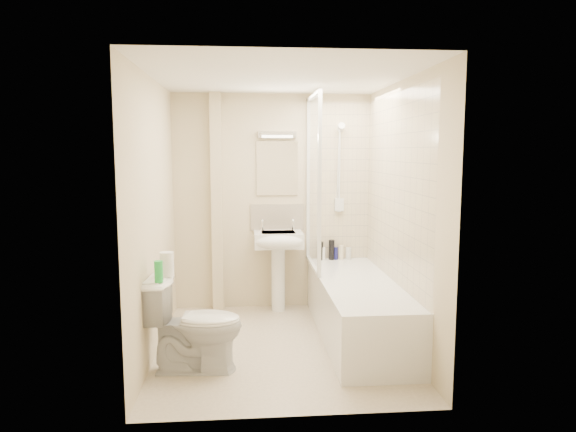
{
  "coord_description": "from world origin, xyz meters",
  "views": [
    {
      "loc": [
        -0.31,
        -4.48,
        1.77
      ],
      "look_at": [
        0.09,
        0.2,
        1.18
      ],
      "focal_mm": 32.0,
      "sensor_mm": 36.0,
      "label": 1
    }
  ],
  "objects": [
    {
      "name": "shower_screen",
      "position": [
        0.4,
        0.8,
        1.45
      ],
      "size": [
        0.04,
        0.92,
        1.8
      ],
      "color": "white",
      "rests_on": "bathtub"
    },
    {
      "name": "toilet_roll_upper",
      "position": [
        -0.94,
        -0.39,
        0.92
      ],
      "size": [
        0.11,
        0.11,
        0.1
      ],
      "primitive_type": "cylinder",
      "color": "white",
      "rests_on": "toilet_roll_lower"
    },
    {
      "name": "toilet_roll_lower",
      "position": [
        -0.95,
        -0.35,
        0.82
      ],
      "size": [
        0.12,
        0.12,
        0.1
      ],
      "primitive_type": "cylinder",
      "color": "white",
      "rests_on": "toilet"
    },
    {
      "name": "bottle_cream",
      "position": [
        0.77,
        1.16,
        0.63
      ],
      "size": [
        0.05,
        0.05,
        0.16
      ],
      "primitive_type": "cylinder",
      "color": "#F2E4BB",
      "rests_on": "bathtub"
    },
    {
      "name": "mirror",
      "position": [
        0.05,
        1.24,
        1.58
      ],
      "size": [
        0.46,
        0.01,
        0.6
      ],
      "primitive_type": "cube",
      "color": "white",
      "rests_on": "wall_back"
    },
    {
      "name": "splashback",
      "position": [
        0.05,
        1.24,
        1.03
      ],
      "size": [
        0.6,
        0.02,
        0.3
      ],
      "primitive_type": "cube",
      "color": "beige",
      "rests_on": "wall_back"
    },
    {
      "name": "tile_right",
      "position": [
        1.09,
        0.2,
        1.42
      ],
      "size": [
        0.01,
        2.1,
        1.75
      ],
      "primitive_type": "cube",
      "color": "beige",
      "rests_on": "wall_right"
    },
    {
      "name": "bottle_black_b",
      "position": [
        0.66,
        1.16,
        0.66
      ],
      "size": [
        0.07,
        0.07,
        0.23
      ],
      "primitive_type": "cylinder",
      "color": "black",
      "rests_on": "bathtub"
    },
    {
      "name": "pedestal_sink",
      "position": [
        0.05,
        1.01,
        0.71
      ],
      "size": [
        0.53,
        0.48,
        1.02
      ],
      "color": "white",
      "rests_on": "ground"
    },
    {
      "name": "bottle_white_b",
      "position": [
        0.86,
        1.16,
        0.62
      ],
      "size": [
        0.06,
        0.06,
        0.14
      ],
      "primitive_type": "cylinder",
      "color": "silver",
      "rests_on": "bathtub"
    },
    {
      "name": "strip_light",
      "position": [
        0.05,
        1.22,
        1.95
      ],
      "size": [
        0.42,
        0.07,
        0.07
      ],
      "primitive_type": "cube",
      "color": "silver",
      "rests_on": "wall_back"
    },
    {
      "name": "shower_fixture",
      "position": [
        0.75,
        1.19,
        1.55
      ],
      "size": [
        0.1,
        0.16,
        0.99
      ],
      "color": "white",
      "rests_on": "wall_back"
    },
    {
      "name": "floor",
      "position": [
        0.0,
        0.0,
        0.0
      ],
      "size": [
        2.5,
        2.5,
        0.0
      ],
      "primitive_type": "plane",
      "color": "beige",
      "rests_on": "ground"
    },
    {
      "name": "toilet",
      "position": [
        -0.72,
        -0.44,
        0.38
      ],
      "size": [
        0.53,
        0.81,
        0.77
      ],
      "primitive_type": "imported",
      "rotation": [
        0.0,
        0.0,
        1.5
      ],
      "color": "white",
      "rests_on": "ground"
    },
    {
      "name": "bathtub",
      "position": [
        0.75,
        0.2,
        0.29
      ],
      "size": [
        0.7,
        2.1,
        0.55
      ],
      "color": "white",
      "rests_on": "ground"
    },
    {
      "name": "bottle_black_a",
      "position": [
        0.53,
        1.16,
        0.65
      ],
      "size": [
        0.07,
        0.07,
        0.21
      ],
      "primitive_type": "cylinder",
      "color": "black",
      "rests_on": "bathtub"
    },
    {
      "name": "ceiling",
      "position": [
        0.0,
        0.0,
        2.4
      ],
      "size": [
        2.2,
        2.5,
        0.02
      ],
      "primitive_type": "cube",
      "color": "white",
      "rests_on": "wall_back"
    },
    {
      "name": "bottle_white_a",
      "position": [
        0.56,
        1.16,
        0.62
      ],
      "size": [
        0.05,
        0.05,
        0.14
      ],
      "primitive_type": "cylinder",
      "color": "white",
      "rests_on": "bathtub"
    },
    {
      "name": "wall_left",
      "position": [
        -1.1,
        0.0,
        1.2
      ],
      "size": [
        0.02,
        2.5,
        2.4
      ],
      "primitive_type": "cube",
      "color": "beige",
      "rests_on": "ground"
    },
    {
      "name": "bottle_blue",
      "position": [
        0.71,
        1.16,
        0.62
      ],
      "size": [
        0.05,
        0.05,
        0.14
      ],
      "primitive_type": "cylinder",
      "color": "#141458",
      "rests_on": "bathtub"
    },
    {
      "name": "pipe_boxing",
      "position": [
        -0.62,
        1.19,
        1.2
      ],
      "size": [
        0.12,
        0.12,
        2.4
      ],
      "primitive_type": "cube",
      "color": "beige",
      "rests_on": "ground"
    },
    {
      "name": "tile_back",
      "position": [
        0.75,
        1.24,
        1.42
      ],
      "size": [
        0.7,
        0.01,
        1.75
      ],
      "primitive_type": "cube",
      "color": "beige",
      "rests_on": "wall_back"
    },
    {
      "name": "green_bottle",
      "position": [
        -0.98,
        -0.55,
        0.85
      ],
      "size": [
        0.07,
        0.07,
        0.17
      ],
      "primitive_type": "cylinder",
      "color": "green",
      "rests_on": "toilet"
    },
    {
      "name": "wall_back",
      "position": [
        0.0,
        1.25,
        1.2
      ],
      "size": [
        2.2,
        0.02,
        2.4
      ],
      "primitive_type": "cube",
      "color": "beige",
      "rests_on": "ground"
    },
    {
      "name": "wall_right",
      "position": [
        1.1,
        0.0,
        1.2
      ],
      "size": [
        0.02,
        2.5,
        2.4
      ],
      "primitive_type": "cube",
      "color": "beige",
      "rests_on": "ground"
    }
  ]
}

